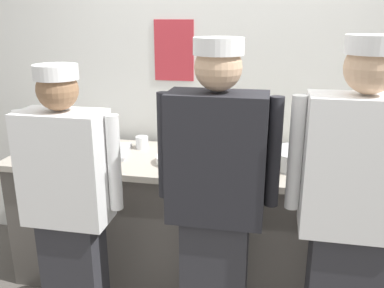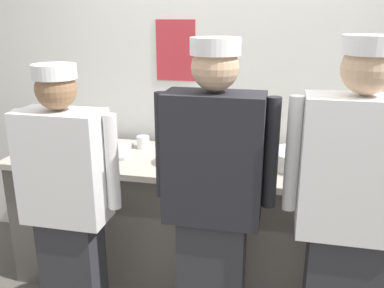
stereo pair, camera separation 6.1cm
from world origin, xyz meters
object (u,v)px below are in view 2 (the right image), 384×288
(plate_stack_front, at_px, (175,159))
(squeeze_bottle_primary, at_px, (258,156))
(squeeze_bottle_spare, at_px, (251,148))
(ramekin_red_sauce, at_px, (348,160))
(deli_cup, at_px, (143,142))
(chefs_knife, at_px, (356,164))
(sheet_tray, at_px, (91,151))
(plate_stack_rear, at_px, (68,141))
(ramekin_orange_sauce, at_px, (383,183))
(chef_center, at_px, (213,200))
(mixing_bowl_steel, at_px, (298,160))
(chef_far_right, at_px, (350,214))
(chef_near_left, at_px, (68,203))

(plate_stack_front, height_order, squeeze_bottle_primary, squeeze_bottle_primary)
(plate_stack_front, bearing_deg, squeeze_bottle_spare, 18.11)
(squeeze_bottle_primary, distance_m, ramekin_red_sauce, 0.62)
(squeeze_bottle_primary, height_order, deli_cup, squeeze_bottle_primary)
(ramekin_red_sauce, bearing_deg, deli_cup, 179.10)
(plate_stack_front, relative_size, chefs_knife, 0.90)
(sheet_tray, xyz_separation_m, ramekin_red_sauce, (1.72, 0.15, 0.01))
(plate_stack_front, bearing_deg, plate_stack_rear, 170.96)
(sheet_tray, relative_size, ramekin_orange_sauce, 5.64)
(chef_center, height_order, mixing_bowl_steel, chef_center)
(sheet_tray, bearing_deg, ramekin_orange_sauce, -5.94)
(chef_far_right, distance_m, squeeze_bottle_spare, 0.90)
(chef_near_left, xyz_separation_m, ramekin_orange_sauce, (1.67, 0.49, 0.08))
(squeeze_bottle_primary, xyz_separation_m, squeeze_bottle_spare, (-0.06, 0.17, -0.00))
(plate_stack_rear, height_order, mixing_bowl_steel, mixing_bowl_steel)
(chef_near_left, xyz_separation_m, squeeze_bottle_spare, (0.91, 0.76, 0.14))
(chef_near_left, xyz_separation_m, plate_stack_front, (0.44, 0.60, 0.08))
(chef_near_left, height_order, squeeze_bottle_primary, chef_near_left)
(plate_stack_front, bearing_deg, sheet_tray, 172.90)
(squeeze_bottle_primary, distance_m, deli_cup, 0.88)
(mixing_bowl_steel, bearing_deg, chef_center, -124.59)
(chef_far_right, xyz_separation_m, squeeze_bottle_primary, (-0.47, 0.56, 0.06))
(chef_center, height_order, plate_stack_front, chef_center)
(squeeze_bottle_primary, height_order, squeeze_bottle_spare, squeeze_bottle_primary)
(chef_far_right, xyz_separation_m, sheet_tray, (-1.62, 0.65, -0.02))
(squeeze_bottle_primary, xyz_separation_m, ramekin_orange_sauce, (0.70, -0.10, -0.07))
(chef_near_left, height_order, sheet_tray, chef_near_left)
(deli_cup, relative_size, chefs_knife, 0.33)
(ramekin_red_sauce, bearing_deg, chef_far_right, -96.84)
(chef_far_right, distance_m, ramekin_orange_sauce, 0.51)
(sheet_tray, bearing_deg, ramekin_red_sauce, 4.96)
(ramekin_red_sauce, bearing_deg, chef_near_left, -151.60)
(plate_stack_rear, xyz_separation_m, deli_cup, (0.53, 0.12, -0.00))
(plate_stack_front, height_order, chefs_knife, plate_stack_front)
(ramekin_orange_sauce, bearing_deg, deli_cup, 166.65)
(chefs_knife, bearing_deg, chef_far_right, -100.33)
(squeeze_bottle_spare, xyz_separation_m, ramekin_red_sauce, (0.62, 0.07, -0.06))
(chef_far_right, xyz_separation_m, plate_stack_front, (-1.00, 0.57, -0.01))
(chef_far_right, xyz_separation_m, ramekin_red_sauce, (0.10, 0.80, -0.01))
(chef_near_left, height_order, chefs_knife, chef_near_left)
(chef_far_right, relative_size, plate_stack_rear, 8.48)
(ramekin_orange_sauce, bearing_deg, chef_far_right, -117.23)
(mixing_bowl_steel, height_order, deli_cup, mixing_bowl_steel)
(chef_center, bearing_deg, deli_cup, 129.29)
(chef_center, height_order, deli_cup, chef_center)
(chef_center, relative_size, ramekin_red_sauce, 20.14)
(plate_stack_rear, distance_m, ramekin_red_sauce, 1.93)
(chef_far_right, distance_m, ramekin_red_sauce, 0.81)
(chef_near_left, distance_m, chef_center, 0.79)
(squeeze_bottle_spare, height_order, chefs_knife, squeeze_bottle_spare)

